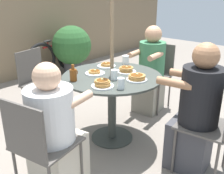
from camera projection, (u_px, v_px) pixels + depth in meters
The scene contains 21 objects.
ground_plane at pixel (112, 137), 3.03m from camera, with size 12.00×12.00×0.00m, color gray.
patio_table at pixel (112, 89), 2.82m from camera, with size 1.06×1.06×0.76m.
umbrella_pole at pixel (112, 49), 2.66m from camera, with size 0.04×0.04×2.08m, color #846B4C.
patio_chair_north at pixel (38, 79), 3.34m from camera, with size 0.52×0.52×0.90m.
patio_chair_east at pixel (39, 143), 1.98m from camera, with size 0.51×0.51×0.90m.
diner_east at pixel (55, 135), 2.12m from camera, with size 0.54×0.45×1.12m.
patio_chair_south at pixel (214, 123), 2.27m from camera, with size 0.49×0.49×0.90m.
diner_south at pixel (195, 115), 2.35m from camera, with size 0.40×0.54×1.21m.
patio_chair_west at pixel (156, 71), 3.68m from camera, with size 0.49×0.49×0.90m.
diner_west at pixel (150, 73), 3.54m from camera, with size 0.54×0.40×1.17m.
pancake_plate_a at pixel (102, 84), 2.43m from camera, with size 0.21×0.21×0.08m.
pancake_plate_b at pixel (126, 70), 2.85m from camera, with size 0.21×0.21×0.07m.
pancake_plate_c at pixel (106, 65), 3.06m from camera, with size 0.21×0.21×0.05m.
pancake_plate_d at pixel (95, 73), 2.81m from camera, with size 0.21×0.21×0.05m.
pancake_plate_e at pixel (137, 78), 2.61m from camera, with size 0.21×0.21×0.07m.
syrup_bottle at pixel (73, 74), 2.59m from camera, with size 0.09×0.07×0.17m.
coffee_cup at pixel (126, 60), 3.15m from camera, with size 0.08×0.08×0.11m.
drinking_glass_a at pixel (114, 75), 2.62m from camera, with size 0.07×0.07×0.10m, color silver.
drinking_glass_b at pixel (121, 83), 2.38m from camera, with size 0.07×0.07×0.10m, color silver.
bicycle at pixel (56, 56), 5.16m from camera, with size 1.44×0.44×0.71m.
potted_shrub at pixel (72, 47), 5.08m from camera, with size 0.76×0.76×0.96m.
Camera 1 is at (-1.94, -1.77, 1.63)m, focal length 42.00 mm.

